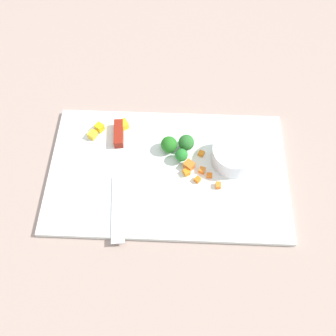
# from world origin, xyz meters

# --- Properties ---
(ground_plane) EXTENTS (4.00, 4.00, 0.00)m
(ground_plane) POSITION_xyz_m (0.00, 0.00, 0.00)
(ground_plane) COLOR gray
(cutting_board) EXTENTS (0.50, 0.30, 0.01)m
(cutting_board) POSITION_xyz_m (0.00, 0.00, 0.01)
(cutting_board) COLOR white
(cutting_board) RESTS_ON ground_plane
(prep_bowl) EXTENTS (0.09, 0.09, 0.04)m
(prep_bowl) POSITION_xyz_m (0.14, 0.03, 0.03)
(prep_bowl) COLOR white
(prep_bowl) RESTS_ON cutting_board
(chef_knife) EXTENTS (0.05, 0.28, 0.02)m
(chef_knife) POSITION_xyz_m (-0.11, 0.03, 0.02)
(chef_knife) COLOR silver
(chef_knife) RESTS_ON cutting_board
(carrot_dice_0) EXTENTS (0.01, 0.01, 0.01)m
(carrot_dice_0) POSITION_xyz_m (0.07, -0.00, 0.02)
(carrot_dice_0) COLOR orange
(carrot_dice_0) RESTS_ON cutting_board
(carrot_dice_1) EXTENTS (0.03, 0.03, 0.02)m
(carrot_dice_1) POSITION_xyz_m (0.04, 0.01, 0.02)
(carrot_dice_1) COLOR orange
(carrot_dice_1) RESTS_ON cutting_board
(carrot_dice_2) EXTENTS (0.01, 0.01, 0.01)m
(carrot_dice_2) POSITION_xyz_m (0.09, -0.01, 0.02)
(carrot_dice_2) COLOR orange
(carrot_dice_2) RESTS_ON cutting_board
(carrot_dice_3) EXTENTS (0.02, 0.02, 0.01)m
(carrot_dice_3) POSITION_xyz_m (0.04, -0.01, 0.02)
(carrot_dice_3) COLOR orange
(carrot_dice_3) RESTS_ON cutting_board
(carrot_dice_4) EXTENTS (0.02, 0.02, 0.01)m
(carrot_dice_4) POSITION_xyz_m (0.06, -0.02, 0.02)
(carrot_dice_4) COLOR orange
(carrot_dice_4) RESTS_ON cutting_board
(carrot_dice_5) EXTENTS (0.01, 0.01, 0.01)m
(carrot_dice_5) POSITION_xyz_m (0.10, -0.03, 0.02)
(carrot_dice_5) COLOR orange
(carrot_dice_5) RESTS_ON cutting_board
(carrot_dice_6) EXTENTS (0.02, 0.02, 0.01)m
(carrot_dice_6) POSITION_xyz_m (0.07, 0.04, 0.02)
(carrot_dice_6) COLOR orange
(carrot_dice_6) RESTS_ON cutting_board
(pepper_dice_0) EXTENTS (0.02, 0.02, 0.02)m
(pepper_dice_0) POSITION_xyz_m (-0.16, 0.10, 0.02)
(pepper_dice_0) COLOR yellow
(pepper_dice_0) RESTS_ON cutting_board
(pepper_dice_1) EXTENTS (0.02, 0.02, 0.01)m
(pepper_dice_1) POSITION_xyz_m (-0.17, 0.08, 0.02)
(pepper_dice_1) COLOR yellow
(pepper_dice_1) RESTS_ON cutting_board
(pepper_dice_2) EXTENTS (0.02, 0.03, 0.02)m
(pepper_dice_2) POSITION_xyz_m (-0.10, 0.11, 0.02)
(pepper_dice_2) COLOR yellow
(pepper_dice_2) RESTS_ON cutting_board
(broccoli_floret_0) EXTENTS (0.04, 0.04, 0.04)m
(broccoli_floret_0) POSITION_xyz_m (0.00, 0.05, 0.03)
(broccoli_floret_0) COLOR #84C361
(broccoli_floret_0) RESTS_ON cutting_board
(broccoli_floret_1) EXTENTS (0.03, 0.03, 0.03)m
(broccoli_floret_1) POSITION_xyz_m (0.03, 0.03, 0.03)
(broccoli_floret_1) COLOR #84B260
(broccoli_floret_1) RESTS_ON cutting_board
(broccoli_floret_2) EXTENTS (0.03, 0.03, 0.04)m
(broccoli_floret_2) POSITION_xyz_m (0.04, 0.06, 0.03)
(broccoli_floret_2) COLOR #98AC63
(broccoli_floret_2) RESTS_ON cutting_board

